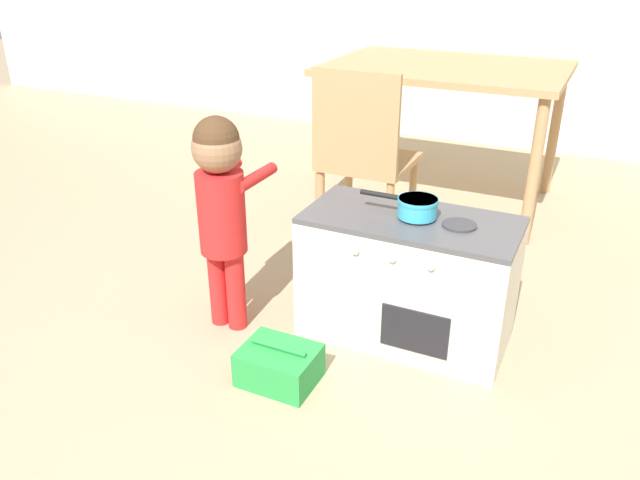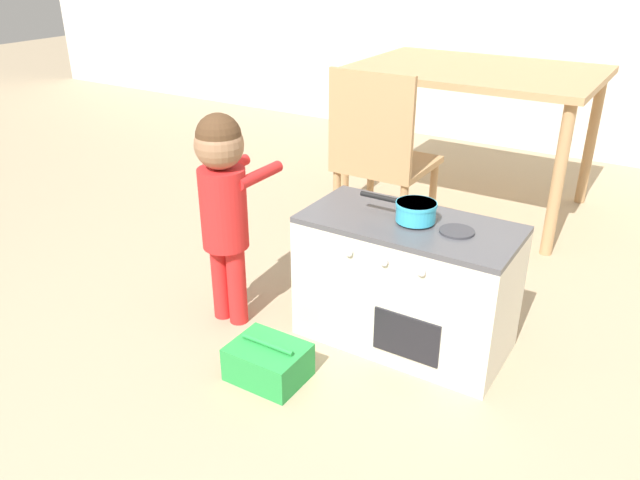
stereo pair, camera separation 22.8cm
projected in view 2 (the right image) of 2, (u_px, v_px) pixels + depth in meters
ground_plane at (232, 453)px, 1.82m from camera, size 16.00×16.00×0.00m
play_kitchen at (406, 283)px, 2.24m from camera, size 0.75×0.38×0.49m
toy_pot at (415, 210)px, 2.11m from camera, size 0.28×0.14×0.07m
child_figure at (223, 191)px, 2.25m from camera, size 0.20×0.33×0.82m
toy_basket at (268, 362)px, 2.11m from camera, size 0.25×0.20×0.14m
dining_table at (475, 85)px, 3.26m from camera, size 1.24×0.90×0.76m
dining_chair_near at (381, 157)px, 2.85m from camera, size 0.40×0.40×0.86m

